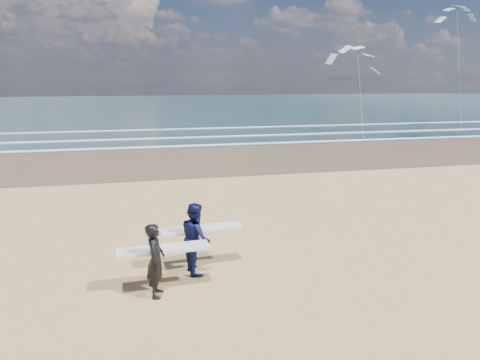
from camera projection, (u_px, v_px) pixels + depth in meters
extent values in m
cube|color=brown|center=(445.00, 148.00, 31.60)|extent=(220.00, 12.00, 0.01)
cube|color=#1A353A|center=(257.00, 105.00, 82.86)|extent=(220.00, 100.00, 0.02)
cube|color=white|center=(407.00, 138.00, 36.14)|extent=(220.00, 0.50, 0.05)
cube|color=white|center=(378.00, 132.00, 40.60)|extent=(220.00, 0.50, 0.05)
cube|color=white|center=(346.00, 125.00, 46.77)|extent=(220.00, 0.50, 0.05)
imported|color=black|center=(156.00, 260.00, 9.91)|extent=(0.51, 0.70, 1.78)
cube|color=silver|center=(163.00, 249.00, 10.26)|extent=(2.22, 0.63, 0.07)
imported|color=#0B113E|center=(196.00, 238.00, 11.17)|extent=(0.82, 1.00, 1.88)
cube|color=silver|center=(202.00, 229.00, 11.52)|extent=(2.24, 0.75, 0.07)
cube|color=slate|center=(363.00, 137.00, 36.98)|extent=(0.12, 0.12, 0.10)
cube|color=slate|center=(461.00, 127.00, 44.92)|extent=(0.12, 0.12, 0.10)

